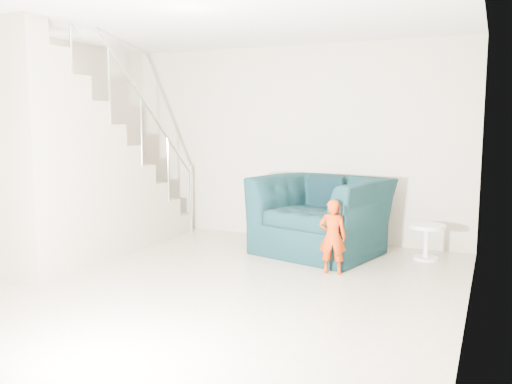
# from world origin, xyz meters

# --- Properties ---
(floor) EXTENTS (5.50, 5.50, 0.00)m
(floor) POSITION_xyz_m (0.00, 0.00, 0.00)
(floor) COLOR #A0907C
(floor) RESTS_ON ground
(ceiling) EXTENTS (5.50, 5.50, 0.00)m
(ceiling) POSITION_xyz_m (0.00, 0.00, 2.70)
(ceiling) COLOR silver
(ceiling) RESTS_ON back_wall
(back_wall) EXTENTS (5.00, 0.00, 5.00)m
(back_wall) POSITION_xyz_m (0.00, 2.75, 1.35)
(back_wall) COLOR #B9AB96
(back_wall) RESTS_ON floor
(left_wall) EXTENTS (0.00, 5.50, 5.50)m
(left_wall) POSITION_xyz_m (-2.50, 0.00, 1.35)
(left_wall) COLOR #B9AB96
(left_wall) RESTS_ON floor
(right_wall) EXTENTS (0.00, 5.50, 5.50)m
(right_wall) POSITION_xyz_m (2.50, 0.00, 1.35)
(right_wall) COLOR #B9AB96
(right_wall) RESTS_ON floor
(armchair) EXTENTS (1.76, 1.63, 0.96)m
(armchair) POSITION_xyz_m (0.68, 2.02, 0.48)
(armchair) COLOR black
(armchair) RESTS_ON floor
(toddler) EXTENTS (0.33, 0.26, 0.82)m
(toddler) POSITION_xyz_m (1.08, 1.17, 0.41)
(toddler) COLOR #A82D05
(toddler) RESTS_ON floor
(side_table) EXTENTS (0.43, 0.43, 0.43)m
(side_table) POSITION_xyz_m (1.95, 2.21, 0.29)
(side_table) COLOR white
(side_table) RESTS_ON floor
(staircase) EXTENTS (1.02, 3.03, 3.62)m
(staircase) POSITION_xyz_m (-2.00, 0.55, 0.95)
(staircase) COLOR #ADA089
(staircase) RESTS_ON floor
(cushion) EXTENTS (0.46, 0.22, 0.46)m
(cushion) POSITION_xyz_m (0.66, 2.35, 0.73)
(cushion) COLOR black
(cushion) RESTS_ON armchair
(throw) EXTENTS (0.05, 0.51, 0.57)m
(throw) POSITION_xyz_m (0.05, 2.05, 0.60)
(throw) COLOR black
(throw) RESTS_ON armchair
(phone) EXTENTS (0.03, 0.05, 0.10)m
(phone) POSITION_xyz_m (1.18, 1.12, 0.72)
(phone) COLOR black
(phone) RESTS_ON toddler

